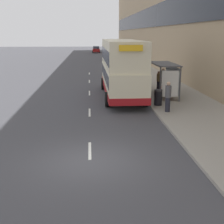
# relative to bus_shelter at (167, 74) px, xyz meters

# --- Properties ---
(ground_plane) EXTENTS (220.00, 220.00, 0.00)m
(ground_plane) POSITION_rel_bus_shelter_xyz_m (-5.77, -11.48, -1.88)
(ground_plane) COLOR #424247
(pavement) EXTENTS (5.00, 93.00, 0.14)m
(pavement) POSITION_rel_bus_shelter_xyz_m (0.73, 27.02, -1.81)
(pavement) COLOR gray
(pavement) RESTS_ON ground_plane
(terrace_facade) EXTENTS (3.10, 93.00, 15.76)m
(terrace_facade) POSITION_rel_bus_shelter_xyz_m (4.72, 27.02, 6.00)
(terrace_facade) COLOR tan
(terrace_facade) RESTS_ON ground_plane
(lane_mark_0) EXTENTS (0.12, 2.00, 0.01)m
(lane_mark_0) POSITION_rel_bus_shelter_xyz_m (-5.77, -10.39, -1.87)
(lane_mark_0) COLOR silver
(lane_mark_0) RESTS_ON ground_plane
(lane_mark_1) EXTENTS (0.12, 2.00, 0.01)m
(lane_mark_1) POSITION_rel_bus_shelter_xyz_m (-5.77, -3.85, -1.87)
(lane_mark_1) COLOR silver
(lane_mark_1) RESTS_ON ground_plane
(lane_mark_2) EXTENTS (0.12, 2.00, 0.01)m
(lane_mark_2) POSITION_rel_bus_shelter_xyz_m (-5.77, 2.68, -1.87)
(lane_mark_2) COLOR silver
(lane_mark_2) RESTS_ON ground_plane
(lane_mark_3) EXTENTS (0.12, 2.00, 0.01)m
(lane_mark_3) POSITION_rel_bus_shelter_xyz_m (-5.77, 9.22, -1.87)
(lane_mark_3) COLOR silver
(lane_mark_3) RESTS_ON ground_plane
(lane_mark_4) EXTENTS (0.12, 2.00, 0.01)m
(lane_mark_4) POSITION_rel_bus_shelter_xyz_m (-5.77, 15.75, -1.87)
(lane_mark_4) COLOR silver
(lane_mark_4) RESTS_ON ground_plane
(bus_shelter) EXTENTS (1.60, 4.20, 2.48)m
(bus_shelter) POSITION_rel_bus_shelter_xyz_m (0.00, 0.00, 0.00)
(bus_shelter) COLOR #4C4C51
(bus_shelter) RESTS_ON ground_plane
(double_decker_bus_near) EXTENTS (2.85, 10.43, 4.30)m
(double_decker_bus_near) POSITION_rel_bus_shelter_xyz_m (-3.30, 0.85, 0.41)
(double_decker_bus_near) COLOR beige
(double_decker_bus_near) RESTS_ON ground_plane
(car_0) EXTENTS (1.94, 4.19, 1.66)m
(car_0) POSITION_rel_bus_shelter_xyz_m (-3.97, 58.68, -1.05)
(car_0) COLOR maroon
(car_0) RESTS_ON ground_plane
(pedestrian_at_shelter) EXTENTS (0.37, 0.37, 1.85)m
(pedestrian_at_shelter) POSITION_rel_bus_shelter_xyz_m (1.67, 3.20, -0.79)
(pedestrian_at_shelter) COLOR #23232D
(pedestrian_at_shelter) RESTS_ON ground_plane
(pedestrian_1) EXTENTS (0.36, 0.36, 1.84)m
(pedestrian_1) POSITION_rel_bus_shelter_xyz_m (-1.02, -4.53, -0.80)
(pedestrian_1) COLOR #23232D
(pedestrian_1) RESTS_ON ground_plane
(pedestrian_2) EXTENTS (0.32, 0.32, 1.63)m
(pedestrian_2) POSITION_rel_bus_shelter_xyz_m (-0.02, 2.74, -0.90)
(pedestrian_2) COLOR #23232D
(pedestrian_2) RESTS_ON ground_plane
(pedestrian_3) EXTENTS (0.36, 0.36, 1.83)m
(pedestrian_3) POSITION_rel_bus_shelter_xyz_m (0.52, 3.42, -0.80)
(pedestrian_3) COLOR #23232D
(pedestrian_3) RESTS_ON ground_plane
(litter_bin) EXTENTS (0.55, 0.55, 1.05)m
(litter_bin) POSITION_rel_bus_shelter_xyz_m (-1.22, -2.74, -1.21)
(litter_bin) COLOR black
(litter_bin) RESTS_ON ground_plane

